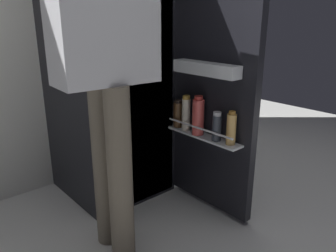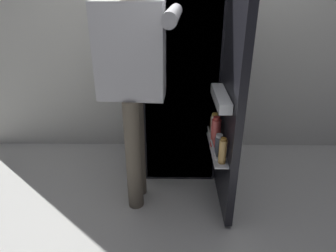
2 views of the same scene
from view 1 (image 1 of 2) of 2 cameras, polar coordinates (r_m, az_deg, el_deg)
ground_plane at (r=2.10m, az=-0.71°, el=-15.83°), size 6.29×6.29×0.00m
refrigerator at (r=2.20m, az=-9.25°, el=10.81°), size 0.68×1.26×1.81m
person at (r=1.54m, az=-10.48°, el=14.44°), size 0.57×0.81×1.78m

